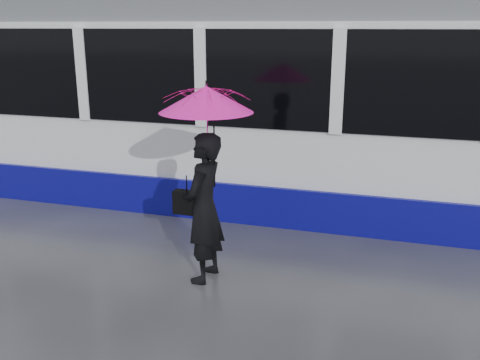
% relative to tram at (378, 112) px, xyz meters
% --- Properties ---
extents(ground, '(90.00, 90.00, 0.00)m').
position_rel_tram_xyz_m(ground, '(-1.66, -2.50, -1.64)').
color(ground, '#2E2E33').
rests_on(ground, ground).
extents(rails, '(34.00, 1.51, 0.02)m').
position_rel_tram_xyz_m(rails, '(-1.66, -0.00, -1.63)').
color(rails, '#3F3D38').
rests_on(rails, ground).
extents(tram, '(26.00, 2.56, 3.35)m').
position_rel_tram_xyz_m(tram, '(0.00, 0.00, 0.00)').
color(tram, white).
rests_on(tram, ground).
extents(woman, '(0.46, 0.67, 1.79)m').
position_rel_tram_xyz_m(woman, '(-1.75, -3.16, -0.74)').
color(woman, black).
rests_on(woman, ground).
extents(umbrella, '(1.11, 1.11, 1.21)m').
position_rel_tram_xyz_m(umbrella, '(-1.70, -3.16, 0.32)').
color(umbrella, '#F41465').
rests_on(umbrella, ground).
extents(handbag, '(0.33, 0.15, 0.46)m').
position_rel_tram_xyz_m(handbag, '(-1.97, -3.14, -0.70)').
color(handbag, black).
rests_on(handbag, ground).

